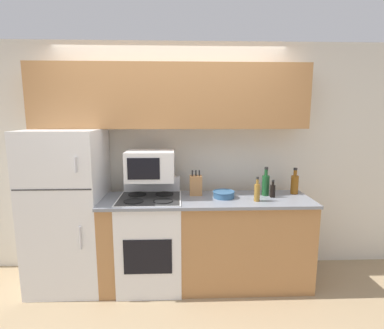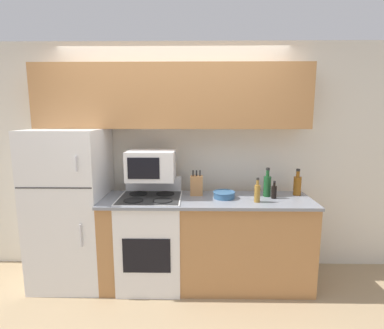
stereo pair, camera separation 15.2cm
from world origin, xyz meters
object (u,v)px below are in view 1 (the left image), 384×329
bottle_wine_green (266,184)px  bottle_vinegar (257,192)px  bottle_soy_sauce (273,190)px  bottle_whiskey (295,184)px  stove (151,240)px  knife_block (196,185)px  refrigerator (68,209)px  bowl (224,194)px  microwave (151,165)px

bottle_wine_green → bottle_vinegar: bearing=-124.2°
bottle_soy_sauce → bottle_vinegar: bearing=-145.7°
bottle_vinegar → bottle_whiskey: bottle_whiskey is taller
stove → knife_block: 0.74m
stove → bottle_whiskey: bearing=5.2°
refrigerator → knife_block: (1.32, 0.04, 0.23)m
bowl → bottle_soy_sauce: bearing=-0.1°
bottle_soy_sauce → microwave: bearing=176.4°
knife_block → bottle_whiskey: bearing=0.9°
stove → bottle_whiskey: size_ratio=3.95×
microwave → bottle_soy_sauce: microwave is taller
microwave → bottle_vinegar: (1.05, -0.21, -0.23)m
microwave → bowl: microwave is taller
knife_block → microwave: bearing=-176.0°
bottle_wine_green → bottle_soy_sauce: bottle_wine_green is taller
knife_block → bottle_wine_green: size_ratio=0.89×
stove → bowl: (0.75, 0.01, 0.48)m
stove → bottle_vinegar: (1.06, -0.12, 0.54)m
knife_block → bottle_soy_sauce: 0.79m
refrigerator → knife_block: 1.34m
knife_block → refrigerator: bearing=-178.1°
microwave → bottle_vinegar: size_ratio=2.02×
bottle_wine_green → microwave: bearing=179.9°
knife_block → bottle_whiskey: (1.06, 0.02, 0.00)m
stove → bottle_whiskey: bottle_whiskey is taller
stove → bowl: 0.89m
refrigerator → stove: (0.85, -0.08, -0.33)m
microwave → stove: bearing=-94.1°
microwave → bottle_soy_sauce: 1.27m
knife_block → bowl: knife_block is taller
refrigerator → bottle_wine_green: refrigerator is taller
refrigerator → bottle_whiskey: refrigerator is taller
knife_block → bottle_whiskey: bottle_whiskey is taller
microwave → bowl: 0.80m
stove → microwave: microwave is taller
stove → knife_block: (0.47, 0.12, 0.55)m
stove → bottle_soy_sauce: bottle_soy_sauce is taller
bowl → bottle_soy_sauce: 0.50m
bottle_whiskey → refrigerator: bearing=-178.6°
bowl → bottle_vinegar: 0.34m
bowl → bottle_vinegar: (0.31, -0.14, 0.06)m
bowl → bottle_wine_green: bottle_wine_green is taller
refrigerator → microwave: size_ratio=3.36×
stove → knife_block: bearing=14.5°
bowl → stove: bearing=-179.1°
knife_block → bottle_vinegar: (0.59, -0.24, -0.01)m
refrigerator → bowl: bearing=-2.4°
refrigerator → bottle_soy_sauce: (2.10, -0.07, 0.19)m
bottle_wine_green → bottle_vinegar: 0.26m
stove → bowl: bearing=0.9°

